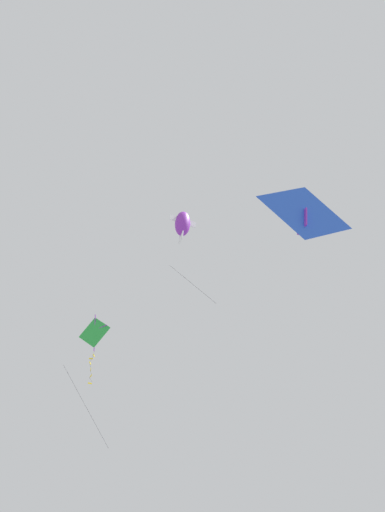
{
  "coord_description": "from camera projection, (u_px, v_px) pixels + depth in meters",
  "views": [
    {
      "loc": [
        22.0,
        1.55,
        4.34
      ],
      "look_at": [
        3.38,
        -0.73,
        27.91
      ],
      "focal_mm": 44.83,
      "sensor_mm": 36.0,
      "label": 1
    }
  ],
  "objects": [
    {
      "name": "kite_delta_low_drifter",
      "position": [
        304.0,
        214.0,
        28.71
      ],
      "size": [
        2.23,
        3.36,
        2.14
      ],
      "rotation": [
        0.28,
        0.0,
        2.06
      ],
      "color": "blue"
    },
    {
      "name": "kite_diamond_highest",
      "position": [
        94.0,
        334.0,
        29.5
      ],
      "size": [
        2.15,
        2.39,
        5.96
      ],
      "rotation": [
        0.28,
        0.0,
        1.48
      ],
      "color": "green"
    },
    {
      "name": "kite_fish_near_right",
      "position": [
        183.0,
        224.0,
        32.15
      ],
      "size": [
        2.36,
        2.36,
        5.92
      ],
      "rotation": [
        0.19,
        0.0,
        2.07
      ],
      "color": "purple"
    }
  ]
}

